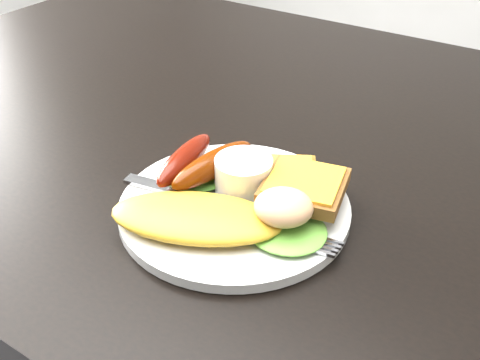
# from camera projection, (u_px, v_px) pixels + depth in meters

# --- Properties ---
(dining_table) EXTENTS (1.20, 0.80, 0.04)m
(dining_table) POSITION_uv_depth(u_px,v_px,m) (242.00, 129.00, 0.73)
(dining_table) COLOR black
(dining_table) RESTS_ON ground
(plate) EXTENTS (0.22, 0.22, 0.01)m
(plate) POSITION_uv_depth(u_px,v_px,m) (234.00, 207.00, 0.54)
(plate) COLOR white
(plate) RESTS_ON dining_table
(lettuce_left) EXTENTS (0.08, 0.07, 0.01)m
(lettuce_left) POSITION_uv_depth(u_px,v_px,m) (194.00, 173.00, 0.58)
(lettuce_left) COLOR #42882E
(lettuce_left) RESTS_ON plate
(lettuce_right) EXTENTS (0.10, 0.10, 0.01)m
(lettuce_right) POSITION_uv_depth(u_px,v_px,m) (285.00, 228.00, 0.50)
(lettuce_right) COLOR #5E9B35
(lettuce_right) RESTS_ON plate
(omelette) EXTENTS (0.18, 0.13, 0.02)m
(omelette) POSITION_uv_depth(u_px,v_px,m) (196.00, 218.00, 0.50)
(omelette) COLOR gold
(omelette) RESTS_ON plate
(sausage_a) EXTENTS (0.04, 0.11, 0.03)m
(sausage_a) POSITION_uv_depth(u_px,v_px,m) (185.00, 159.00, 0.57)
(sausage_a) COLOR #6C0F01
(sausage_a) RESTS_ON lettuce_left
(sausage_b) EXTENTS (0.04, 0.11, 0.03)m
(sausage_b) POSITION_uv_depth(u_px,v_px,m) (213.00, 164.00, 0.56)
(sausage_b) COLOR #5F2A00
(sausage_b) RESTS_ON lettuce_left
(ramekin) EXTENTS (0.06, 0.06, 0.03)m
(ramekin) POSITION_uv_depth(u_px,v_px,m) (244.00, 174.00, 0.55)
(ramekin) COLOR white
(ramekin) RESTS_ON plate
(toast_a) EXTENTS (0.10, 0.10, 0.01)m
(toast_a) POSITION_uv_depth(u_px,v_px,m) (281.00, 178.00, 0.56)
(toast_a) COLOR brown
(toast_a) RESTS_ON plate
(toast_b) EXTENTS (0.09, 0.09, 0.01)m
(toast_b) POSITION_uv_depth(u_px,v_px,m) (304.00, 187.00, 0.53)
(toast_b) COLOR brown
(toast_b) RESTS_ON toast_a
(potato_salad) EXTENTS (0.07, 0.07, 0.03)m
(potato_salad) POSITION_uv_depth(u_px,v_px,m) (284.00, 207.00, 0.49)
(potato_salad) COLOR beige
(potato_salad) RESTS_ON lettuce_right
(fork) EXTENTS (0.17, 0.04, 0.00)m
(fork) POSITION_uv_depth(u_px,v_px,m) (202.00, 198.00, 0.54)
(fork) COLOR #ADAFB7
(fork) RESTS_ON plate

